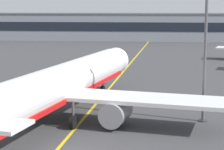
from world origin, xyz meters
The scene contains 5 objects.
taxiway_centreline centered at (0.00, 30.00, 0.00)m, with size 0.30×180.00×0.01m, color yellow.
airliner_foreground centered at (-3.45, 9.53, 3.37)m, with size 32.33×41.25×11.65m.
apron_lamp_post centered at (10.82, 11.16, 7.32)m, with size 2.24×0.90×14.01m.
safety_cone_by_nose_gear centered at (-2.59, 24.85, 0.26)m, with size 0.44×0.44×0.55m.
terminal_building centered at (-5.66, 110.29, 4.40)m, with size 131.98×12.40×8.79m.
Camera 1 is at (6.23, -30.41, 11.16)m, focal length 69.24 mm.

